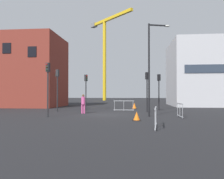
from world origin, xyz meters
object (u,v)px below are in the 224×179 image
(streetlamp_tall, at_px, (152,62))
(traffic_cone_on_verge, at_px, (137,116))
(traffic_light_island, at_px, (57,84))
(traffic_light_far, at_px, (86,86))
(traffic_light_corner, at_px, (48,81))
(construction_crane, at_px, (105,46))
(traffic_cone_striped, at_px, (134,106))
(pedestrian_walking, at_px, (83,102))
(traffic_light_near, at_px, (147,85))
(traffic_light_verge, at_px, (159,86))

(streetlamp_tall, xyz_separation_m, traffic_cone_on_verge, (-1.20, -2.90, -4.04))
(traffic_light_island, distance_m, traffic_light_far, 3.41)
(traffic_cone_on_verge, bearing_deg, traffic_light_corner, 166.46)
(construction_crane, distance_m, streetlamp_tall, 45.53)
(streetlamp_tall, bearing_deg, traffic_cone_striped, 98.23)
(pedestrian_walking, bearing_deg, traffic_light_island, 147.75)
(pedestrian_walking, bearing_deg, streetlamp_tall, -20.50)
(traffic_light_near, relative_size, traffic_light_corner, 0.93)
(construction_crane, distance_m, traffic_light_island, 40.95)
(construction_crane, bearing_deg, traffic_light_verge, -73.89)
(construction_crane, distance_m, traffic_light_far, 38.79)
(traffic_light_verge, xyz_separation_m, traffic_light_corner, (-9.26, -8.44, 0.16))
(construction_crane, height_order, traffic_light_far, construction_crane)
(traffic_light_verge, distance_m, traffic_light_corner, 12.54)
(construction_crane, relative_size, traffic_light_near, 5.63)
(construction_crane, xyz_separation_m, traffic_light_island, (0.11, -39.22, -11.77))
(traffic_light_near, bearing_deg, streetlamp_tall, -88.35)
(construction_crane, relative_size, traffic_light_verge, 5.61)
(streetlamp_tall, xyz_separation_m, traffic_light_corner, (-7.98, -1.27, -1.53))
(traffic_light_corner, relative_size, traffic_cone_on_verge, 6.91)
(traffic_light_far, relative_size, traffic_light_corner, 0.93)
(traffic_light_island, bearing_deg, traffic_light_far, 44.92)
(construction_crane, bearing_deg, pedestrian_walking, -85.57)
(streetlamp_tall, relative_size, traffic_light_island, 1.74)
(construction_crane, height_order, traffic_light_island, construction_crane)
(traffic_light_verge, xyz_separation_m, pedestrian_walking, (-7.27, -4.94, -1.61))
(traffic_light_verge, bearing_deg, streetlamp_tall, -100.16)
(traffic_light_near, bearing_deg, traffic_cone_striped, 103.72)
(traffic_light_far, xyz_separation_m, traffic_light_near, (6.52, -2.13, 0.01))
(traffic_light_corner, height_order, traffic_cone_striped, traffic_light_corner)
(traffic_light_verge, bearing_deg, traffic_light_island, -163.83)
(traffic_light_verge, bearing_deg, traffic_cone_striped, 137.50)
(streetlamp_tall, xyz_separation_m, traffic_light_island, (-9.06, 4.18, -1.50))
(traffic_light_near, height_order, traffic_cone_striped, traffic_light_near)
(traffic_light_far, distance_m, traffic_light_verge, 7.96)
(streetlamp_tall, distance_m, traffic_cone_on_verge, 5.12)
(traffic_light_island, distance_m, pedestrian_walking, 4.06)
(traffic_light_far, bearing_deg, traffic_light_corner, -99.61)
(traffic_light_verge, bearing_deg, pedestrian_walking, -145.81)
(streetlamp_tall, relative_size, traffic_cone_striped, 10.56)
(traffic_light_verge, distance_m, pedestrian_walking, 8.94)
(traffic_light_far, xyz_separation_m, traffic_light_verge, (7.93, 0.59, 0.01))
(streetlamp_tall, height_order, traffic_cone_on_verge, streetlamp_tall)
(traffic_light_island, relative_size, traffic_light_corner, 1.01)
(traffic_light_verge, xyz_separation_m, traffic_cone_on_verge, (-2.49, -10.08, -2.35))
(traffic_light_near, bearing_deg, traffic_light_far, 161.90)
(traffic_light_near, bearing_deg, pedestrian_walking, -159.27)
(streetlamp_tall, bearing_deg, traffic_light_verge, 79.84)
(traffic_light_island, xyz_separation_m, traffic_cone_striped, (7.67, 5.46, -2.49))
(construction_crane, xyz_separation_m, traffic_light_verge, (10.46, -36.22, -11.96))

